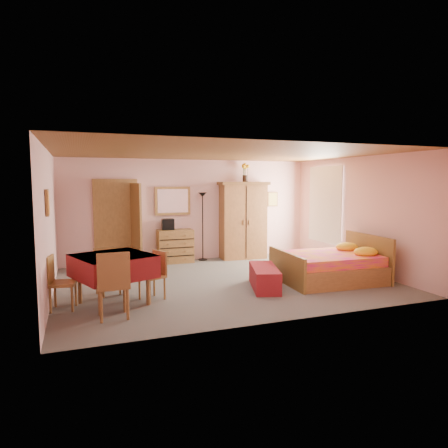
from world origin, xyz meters
name	(u,v)px	position (x,y,z in m)	size (l,w,h in m)	color
floor	(225,281)	(0.00, 0.00, 0.00)	(6.50, 6.50, 0.00)	#67635B
ceiling	(225,153)	(0.00, 0.00, 2.60)	(6.50, 6.50, 0.00)	brown
wall_back	(191,210)	(0.00, 2.50, 1.30)	(6.50, 0.10, 2.60)	#E2A8A4
wall_front	(285,233)	(0.00, -2.50, 1.30)	(6.50, 0.10, 2.60)	#E2A8A4
wall_left	(49,224)	(-3.25, 0.00, 1.30)	(0.10, 5.00, 2.60)	#E2A8A4
wall_right	(357,214)	(3.25, 0.00, 1.30)	(0.10, 5.00, 2.60)	#E2A8A4
doorway	(116,223)	(-1.90, 2.47, 1.02)	(1.06, 0.12, 2.15)	#9E6B35
window	(325,205)	(3.21, 1.20, 1.45)	(0.08, 1.40, 1.95)	white
picture_left	(47,203)	(-3.22, -0.60, 1.70)	(0.04, 0.32, 0.42)	orange
picture_back	(273,199)	(2.35, 2.47, 1.55)	(0.30, 0.04, 0.40)	#D8BF59
chest_of_drawers	(175,246)	(-0.49, 2.24, 0.42)	(0.88, 0.44, 0.84)	olive
wall_mirror	(173,201)	(-0.49, 2.45, 1.55)	(0.91, 0.05, 0.72)	silver
stereo	(168,224)	(-0.66, 2.30, 0.97)	(0.29, 0.22, 0.28)	black
floor_lamp	(203,227)	(0.25, 2.31, 0.88)	(0.22, 0.22, 1.76)	black
wardrobe	(243,220)	(1.34, 2.21, 1.02)	(1.30, 0.67, 2.03)	#9B6134
sunflower_vase	(245,173)	(1.43, 2.28, 2.28)	(0.20, 0.20, 0.49)	yellow
bed	(329,259)	(2.02, -0.69, 0.46)	(2.00, 1.57, 0.93)	#E5167F
bench	(264,277)	(0.54, -0.74, 0.21)	(0.46, 1.23, 0.41)	maroon
dining_table	(113,280)	(-2.26, -0.79, 0.42)	(1.13, 1.13, 0.83)	maroon
chair_south	(113,284)	(-2.32, -1.46, 0.51)	(0.46, 0.46, 1.02)	brown
chair_north	(108,271)	(-2.30, -0.15, 0.42)	(0.38, 0.38, 0.84)	#AD773A
chair_west	(63,283)	(-3.04, -0.80, 0.44)	(0.40, 0.40, 0.87)	#A56C38
chair_east	(152,276)	(-1.61, -0.74, 0.42)	(0.38, 0.38, 0.84)	#A06D36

